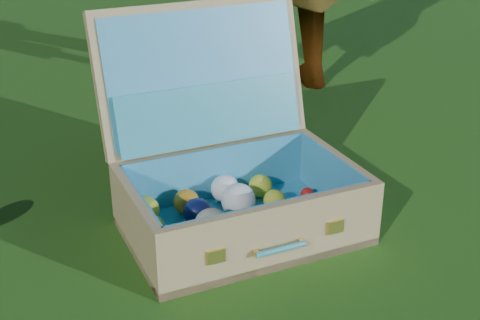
{
  "coord_description": "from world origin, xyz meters",
  "views": [
    {
      "loc": [
        0.0,
        -1.45,
        0.82
      ],
      "look_at": [
        0.11,
        -0.03,
        0.16
      ],
      "focal_mm": 50.0,
      "sensor_mm": 36.0,
      "label": 1
    }
  ],
  "objects": [
    {
      "name": "suitcase",
      "position": [
        0.08,
        -0.03,
        0.14
      ],
      "size": [
        0.66,
        0.63,
        0.5
      ],
      "rotation": [
        0.0,
        0.0,
        0.35
      ],
      "color": "tan",
      "rests_on": "ground"
    },
    {
      "name": "ground",
      "position": [
        0.0,
        0.0,
        0.0
      ],
      "size": [
        60.0,
        60.0,
        0.0
      ],
      "primitive_type": "plane",
      "color": "#215114",
      "rests_on": "ground"
    }
  ]
}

